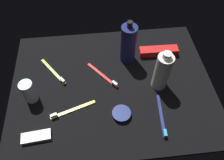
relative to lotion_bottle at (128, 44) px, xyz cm
name	(u,v)px	position (x,y,z in cm)	size (l,w,h in cm)	color
ground_plane	(112,85)	(8.46, 13.65, -9.90)	(84.00, 64.00, 1.20)	black
lotion_bottle	(128,44)	(0.00, 0.00, 0.00)	(6.73, 6.73, 21.06)	#191E51
bodywash_bottle	(162,72)	(-10.87, 16.01, -0.42)	(6.19, 6.19, 19.32)	silver
deodorant_stick	(29,92)	(40.98, 17.15, -4.32)	(5.12, 5.12, 9.95)	silver
toothbrush_yellow	(70,110)	(25.78, 24.52, -8.69)	(17.48, 6.72, 2.10)	yellow
toothbrush_navy	(162,118)	(-8.52, 31.42, -8.69)	(2.71, 18.04, 2.10)	navy
toothbrush_red	(104,76)	(11.47, 9.51, -8.69)	(12.32, 14.69, 2.10)	red
toothbrush_lime	(54,72)	(32.76, 5.24, -8.69)	(11.51, 15.30, 2.10)	#8CD133
toothpaste_box_red	(158,51)	(-14.76, -1.44, -7.70)	(17.60, 4.40, 3.20)	red
snack_bar_white	(36,137)	(37.79, 33.98, -8.55)	(10.40, 4.00, 1.50)	white
cream_tin_left	(121,114)	(6.42, 28.31, -8.38)	(7.13, 7.13, 1.84)	navy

